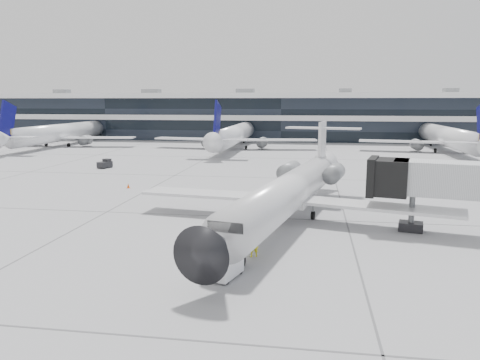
# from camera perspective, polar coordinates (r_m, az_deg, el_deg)

# --- Properties ---
(ground) EXTENTS (220.00, 220.00, 0.00)m
(ground) POSITION_cam_1_polar(r_m,az_deg,el_deg) (38.52, -2.23, -4.45)
(ground) COLOR gray
(ground) RESTS_ON ground
(terminal) EXTENTS (170.00, 22.00, 10.00)m
(terminal) POSITION_cam_1_polar(r_m,az_deg,el_deg) (118.97, 5.38, 7.48)
(terminal) COLOR black
(terminal) RESTS_ON ground
(bg_jet_left) EXTENTS (32.00, 40.00, 9.60)m
(bg_jet_left) POSITION_cam_1_polar(r_m,az_deg,el_deg) (105.90, -20.82, 3.92)
(bg_jet_left) COLOR white
(bg_jet_left) RESTS_ON ground
(bg_jet_center) EXTENTS (32.00, 40.00, 9.60)m
(bg_jet_center) POSITION_cam_1_polar(r_m,az_deg,el_deg) (93.39, -0.60, 3.87)
(bg_jet_center) COLOR white
(bg_jet_center) RESTS_ON ground
(bg_jet_right) EXTENTS (32.00, 40.00, 9.60)m
(bg_jet_right) POSITION_cam_1_polar(r_m,az_deg,el_deg) (95.43, 23.86, 3.17)
(bg_jet_right) COLOR white
(bg_jet_right) RESTS_ON ground
(regional_jet) EXTENTS (25.15, 31.35, 7.28)m
(regional_jet) POSITION_cam_1_polar(r_m,az_deg,el_deg) (36.63, 6.19, -1.25)
(regional_jet) COLOR silver
(regional_jet) RESTS_ON ground
(ramp_worker) EXTENTS (0.75, 0.65, 1.73)m
(ramp_worker) POSITION_cam_1_polar(r_m,az_deg,el_deg) (28.56, 1.67, -7.69)
(ramp_worker) COLOR #FFF61A
(ramp_worker) RESTS_ON ground
(baggage_tug) EXTENTS (1.92, 2.53, 1.43)m
(baggage_tug) POSITION_cam_1_polar(r_m,az_deg,el_deg) (25.54, -1.89, -10.35)
(baggage_tug) COLOR white
(baggage_tug) RESTS_ON ground
(traffic_cone) EXTENTS (0.43, 0.43, 0.52)m
(traffic_cone) POSITION_cam_1_polar(r_m,az_deg,el_deg) (52.20, -13.47, -0.70)
(traffic_cone) COLOR #FF560D
(traffic_cone) RESTS_ON ground
(far_tug) EXTENTS (1.77, 2.27, 1.26)m
(far_tug) POSITION_cam_1_polar(r_m,az_deg,el_deg) (68.71, -16.12, 1.89)
(far_tug) COLOR black
(far_tug) RESTS_ON ground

